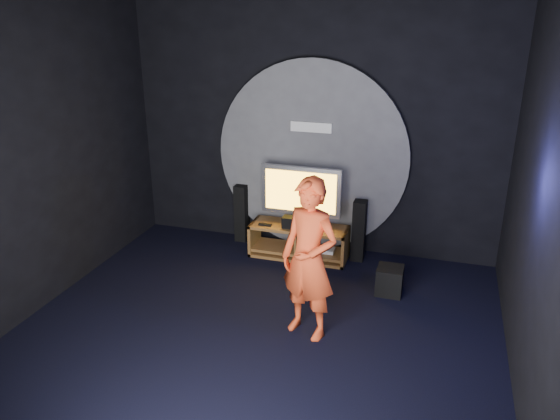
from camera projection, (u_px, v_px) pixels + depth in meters
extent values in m
plane|color=black|center=(251.00, 340.00, 5.61)|extent=(5.00, 5.00, 0.00)
cube|color=black|center=(313.00, 123.00, 7.21)|extent=(5.00, 0.04, 3.50)
cube|color=black|center=(76.00, 322.00, 2.75)|extent=(5.00, 0.04, 3.50)
cube|color=black|center=(22.00, 157.00, 5.66)|extent=(0.04, 5.00, 3.50)
cube|color=black|center=(546.00, 206.00, 4.29)|extent=(0.04, 5.00, 3.50)
cylinder|color=#515156|center=(311.00, 157.00, 7.32)|extent=(2.60, 0.08, 2.60)
cube|color=white|center=(311.00, 127.00, 7.12)|extent=(0.55, 0.03, 0.13)
cube|color=olive|center=(299.00, 227.00, 7.29)|extent=(1.32, 0.45, 0.04)
cube|color=olive|center=(299.00, 250.00, 7.41)|extent=(1.28, 0.42, 0.04)
cube|color=olive|center=(254.00, 236.00, 7.54)|extent=(0.04, 0.45, 0.45)
cube|color=olive|center=(345.00, 247.00, 7.19)|extent=(0.04, 0.45, 0.45)
cube|color=olive|center=(299.00, 239.00, 7.35)|extent=(0.03, 0.40, 0.29)
cube|color=olive|center=(299.00, 255.00, 7.44)|extent=(1.32, 0.45, 0.04)
cube|color=white|center=(326.00, 250.00, 7.29)|extent=(0.22, 0.16, 0.05)
cube|color=#B1B1B8|center=(300.00, 223.00, 7.34)|extent=(0.36, 0.22, 0.04)
cylinder|color=#B1B1B8|center=(301.00, 218.00, 7.32)|extent=(0.07, 0.07, 0.10)
cube|color=#B1B1B8|center=(301.00, 191.00, 7.18)|extent=(1.07, 0.06, 0.66)
cube|color=#FAAA23|center=(300.00, 192.00, 7.15)|extent=(0.95, 0.01, 0.54)
cube|color=black|center=(298.00, 223.00, 7.19)|extent=(0.40, 0.15, 0.15)
cube|color=black|center=(265.00, 225.00, 7.30)|extent=(0.18, 0.05, 0.02)
cube|color=black|center=(242.00, 213.00, 7.82)|extent=(0.17, 0.19, 0.83)
cube|color=black|center=(359.00, 231.00, 7.22)|extent=(0.17, 0.19, 0.83)
cube|color=black|center=(390.00, 280.00, 6.46)|extent=(0.30, 0.30, 0.33)
imported|color=#EA4820|center=(309.00, 259.00, 5.44)|extent=(0.72, 0.59, 1.70)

